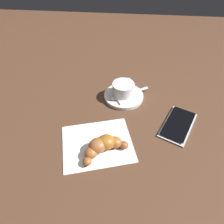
% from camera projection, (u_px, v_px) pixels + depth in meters
% --- Properties ---
extents(ground_plane, '(1.80, 1.80, 0.00)m').
position_uv_depth(ground_plane, '(115.00, 119.00, 0.60)').
color(ground_plane, '#4B2F1F').
extents(saucer, '(0.13, 0.13, 0.01)m').
position_uv_depth(saucer, '(124.00, 96.00, 0.66)').
color(saucer, silver).
rests_on(saucer, ground).
extents(espresso_cup, '(0.09, 0.07, 0.05)m').
position_uv_depth(espresso_cup, '(123.00, 89.00, 0.64)').
color(espresso_cup, silver).
rests_on(espresso_cup, saucer).
extents(teaspoon, '(0.09, 0.13, 0.01)m').
position_uv_depth(teaspoon, '(123.00, 95.00, 0.65)').
color(teaspoon, silver).
rests_on(teaspoon, saucer).
extents(sugar_packet, '(0.04, 0.06, 0.01)m').
position_uv_depth(sugar_packet, '(128.00, 100.00, 0.63)').
color(sugar_packet, white).
rests_on(sugar_packet, saucer).
extents(napkin, '(0.20, 0.21, 0.00)m').
position_uv_depth(napkin, '(97.00, 143.00, 0.53)').
color(napkin, white).
rests_on(napkin, ground).
extents(croissant, '(0.10, 0.11, 0.03)m').
position_uv_depth(croissant, '(103.00, 146.00, 0.50)').
color(croissant, brown).
rests_on(croissant, napkin).
extents(cell_phone, '(0.16, 0.12, 0.01)m').
position_uv_depth(cell_phone, '(178.00, 124.00, 0.57)').
color(cell_phone, '#B8BCBF').
rests_on(cell_phone, ground).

